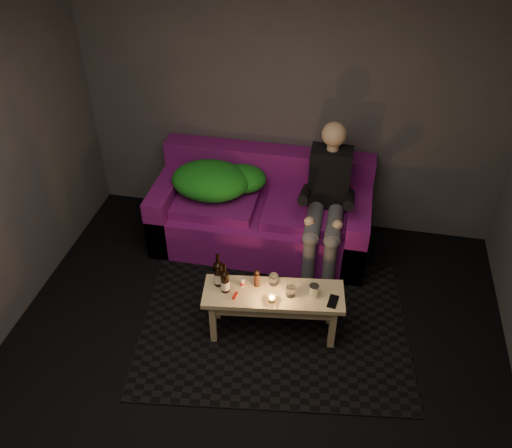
{
  "coord_description": "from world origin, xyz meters",
  "views": [
    {
      "loc": [
        0.58,
        -2.29,
        3.45
      ],
      "look_at": [
        -0.16,
        1.36,
        0.54
      ],
      "focal_mm": 38.0,
      "sensor_mm": 36.0,
      "label": 1
    }
  ],
  "objects_px": {
    "person": "(327,198)",
    "beer_bottle_a": "(218,273)",
    "coffee_table": "(273,300)",
    "beer_bottle_b": "(225,281)",
    "steel_cup": "(314,291)",
    "sofa": "(262,214)"
  },
  "relations": [
    {
      "from": "beer_bottle_b",
      "to": "person",
      "type": "bearing_deg",
      "value": 57.36
    },
    {
      "from": "person",
      "to": "beer_bottle_a",
      "type": "xyz_separation_m",
      "value": [
        -0.74,
        -0.99,
        -0.14
      ]
    },
    {
      "from": "person",
      "to": "steel_cup",
      "type": "distance_m",
      "value": 0.99
    },
    {
      "from": "person",
      "to": "beer_bottle_b",
      "type": "bearing_deg",
      "value": -122.64
    },
    {
      "from": "person",
      "to": "coffee_table",
      "type": "height_order",
      "value": "person"
    },
    {
      "from": "beer_bottle_a",
      "to": "coffee_table",
      "type": "bearing_deg",
      "value": -1.15
    },
    {
      "from": "beer_bottle_a",
      "to": "sofa",
      "type": "bearing_deg",
      "value": 83.73
    },
    {
      "from": "sofa",
      "to": "beer_bottle_b",
      "type": "bearing_deg",
      "value": -92.78
    },
    {
      "from": "sofa",
      "to": "beer_bottle_a",
      "type": "bearing_deg",
      "value": -96.27
    },
    {
      "from": "steel_cup",
      "to": "beer_bottle_a",
      "type": "bearing_deg",
      "value": -178.39
    },
    {
      "from": "coffee_table",
      "to": "steel_cup",
      "type": "bearing_deg",
      "value": 5.55
    },
    {
      "from": "steel_cup",
      "to": "sofa",
      "type": "bearing_deg",
      "value": 118.77
    },
    {
      "from": "sofa",
      "to": "coffee_table",
      "type": "bearing_deg",
      "value": -74.9
    },
    {
      "from": "beer_bottle_b",
      "to": "sofa",
      "type": "bearing_deg",
      "value": 87.22
    },
    {
      "from": "person",
      "to": "steel_cup",
      "type": "relative_size",
      "value": 13.01
    },
    {
      "from": "person",
      "to": "beer_bottle_a",
      "type": "bearing_deg",
      "value": -126.84
    },
    {
      "from": "beer_bottle_b",
      "to": "steel_cup",
      "type": "relative_size",
      "value": 2.62
    },
    {
      "from": "beer_bottle_a",
      "to": "person",
      "type": "bearing_deg",
      "value": 53.16
    },
    {
      "from": "coffee_table",
      "to": "beer_bottle_b",
      "type": "bearing_deg",
      "value": -171.9
    },
    {
      "from": "beer_bottle_b",
      "to": "steel_cup",
      "type": "distance_m",
      "value": 0.69
    },
    {
      "from": "person",
      "to": "coffee_table",
      "type": "distance_m",
      "value": 1.09
    },
    {
      "from": "sofa",
      "to": "person",
      "type": "height_order",
      "value": "person"
    }
  ]
}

